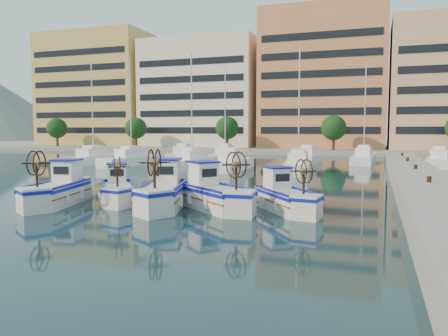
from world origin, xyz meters
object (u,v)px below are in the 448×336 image
(fishing_boat_c, at_px, (164,191))
(fishing_boat_e, at_px, (286,196))
(fishing_boat_d, at_px, (214,193))
(fishing_boat_a, at_px, (58,189))
(fishing_boat_b, at_px, (117,189))

(fishing_boat_c, relative_size, fishing_boat_e, 1.18)
(fishing_boat_e, bearing_deg, fishing_boat_c, 152.84)
(fishing_boat_c, bearing_deg, fishing_boat_d, -7.62)
(fishing_boat_a, bearing_deg, fishing_boat_c, -2.02)
(fishing_boat_b, distance_m, fishing_boat_c, 3.20)
(fishing_boat_a, relative_size, fishing_boat_e, 1.14)
(fishing_boat_a, xyz_separation_m, fishing_boat_d, (8.09, 1.46, 0.00))
(fishing_boat_b, distance_m, fishing_boat_e, 9.10)
(fishing_boat_b, bearing_deg, fishing_boat_e, -31.33)
(fishing_boat_b, bearing_deg, fishing_boat_d, -36.55)
(fishing_boat_b, height_order, fishing_boat_d, fishing_boat_d)
(fishing_boat_d, distance_m, fishing_boat_e, 3.49)
(fishing_boat_c, distance_m, fishing_boat_e, 6.05)
(fishing_boat_b, relative_size, fishing_boat_d, 0.90)
(fishing_boat_a, relative_size, fishing_boat_b, 1.15)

